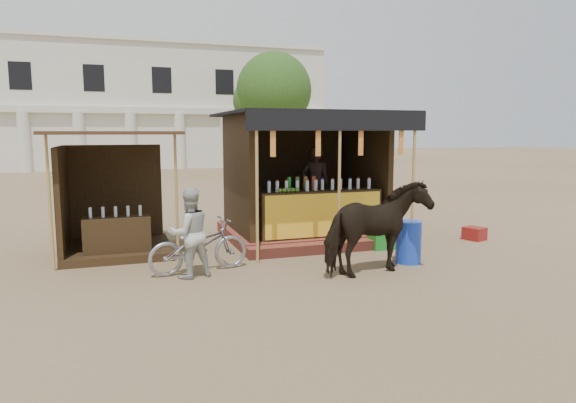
# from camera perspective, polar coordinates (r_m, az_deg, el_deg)

# --- Properties ---
(ground) EXTENTS (120.00, 120.00, 0.00)m
(ground) POSITION_cam_1_polar(r_m,az_deg,el_deg) (8.17, 3.63, -9.11)
(ground) COLOR #846B4C
(ground) RESTS_ON ground
(main_stall) EXTENTS (3.60, 3.61, 2.78)m
(main_stall) POSITION_cam_1_polar(r_m,az_deg,el_deg) (11.40, 2.05, 1.01)
(main_stall) COLOR #953E30
(main_stall) RESTS_ON ground
(secondary_stall) EXTENTS (2.40, 2.40, 2.38)m
(secondary_stall) POSITION_cam_1_polar(r_m,az_deg,el_deg) (10.58, -19.46, -0.94)
(secondary_stall) COLOR #352513
(secondary_stall) RESTS_ON ground
(cow) EXTENTS (2.00, 1.26, 1.56)m
(cow) POSITION_cam_1_polar(r_m,az_deg,el_deg) (8.61, 9.85, -2.98)
(cow) COLOR black
(cow) RESTS_ON ground
(motorbike) EXTENTS (1.79, 0.88, 0.90)m
(motorbike) POSITION_cam_1_polar(r_m,az_deg,el_deg) (8.84, -9.90, -4.89)
(motorbike) COLOR #929199
(motorbike) RESTS_ON ground
(bystander) EXTENTS (0.83, 0.72, 1.47)m
(bystander) POSITION_cam_1_polar(r_m,az_deg,el_deg) (8.49, -10.90, -3.46)
(bystander) COLOR #B7B8B1
(bystander) RESTS_ON ground
(blue_barrel) EXTENTS (0.55, 0.55, 0.77)m
(blue_barrel) POSITION_cam_1_polar(r_m,az_deg,el_deg) (9.59, 13.24, -4.41)
(blue_barrel) COLOR blue
(blue_barrel) RESTS_ON ground
(red_crate) EXTENTS (0.48, 0.52, 0.28)m
(red_crate) POSITION_cam_1_polar(r_m,az_deg,el_deg) (12.07, 20.00, -3.36)
(red_crate) COLOR maroon
(red_crate) RESTS_ON ground
(cooler) EXTENTS (0.65, 0.46, 0.46)m
(cooler) POSITION_cam_1_polar(r_m,az_deg,el_deg) (10.70, 10.71, -3.91)
(cooler) COLOR #1C7F24
(cooler) RESTS_ON ground
(background_building) EXTENTS (26.00, 7.45, 8.18)m
(background_building) POSITION_cam_1_polar(r_m,az_deg,el_deg) (37.22, -17.34, 9.87)
(background_building) COLOR silver
(background_building) RESTS_ON ground
(tree) EXTENTS (4.50, 4.40, 7.00)m
(tree) POSITION_cam_1_polar(r_m,az_deg,el_deg) (30.74, -1.98, 11.95)
(tree) COLOR #382314
(tree) RESTS_ON ground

